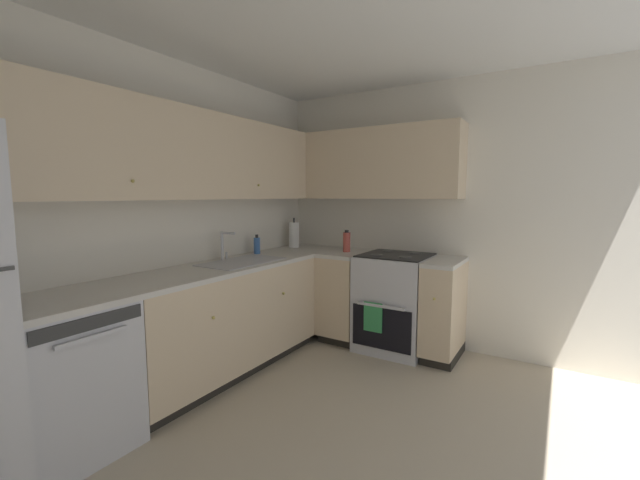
# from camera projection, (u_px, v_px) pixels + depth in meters

# --- Properties ---
(ground_plane) EXTENTS (3.89, 3.31, 0.02)m
(ground_plane) POSITION_uv_depth(u_px,v_px,m) (344.00, 460.00, 2.18)
(ground_plane) COLOR #BCAD93
(wall_back) EXTENTS (3.99, 0.05, 2.48)m
(wall_back) POSITION_uv_depth(u_px,v_px,m) (144.00, 223.00, 2.91)
(wall_back) COLOR silver
(wall_back) RESTS_ON ground_plane
(wall_right) EXTENTS (0.05, 3.41, 2.48)m
(wall_right) POSITION_uv_depth(u_px,v_px,m) (445.00, 217.00, 3.70)
(wall_right) COLOR silver
(wall_right) RESTS_ON ground_plane
(dishwasher) EXTENTS (0.60, 0.63, 0.85)m
(dishwasher) POSITION_uv_depth(u_px,v_px,m) (65.00, 379.00, 2.19)
(dishwasher) COLOR silver
(dishwasher) RESTS_ON ground_plane
(lower_cabinets_back) EXTENTS (1.80, 0.62, 0.85)m
(lower_cabinets_back) POSITION_uv_depth(u_px,v_px,m) (223.00, 321.00, 3.21)
(lower_cabinets_back) COLOR beige
(lower_cabinets_back) RESTS_ON ground_plane
(countertop_back) EXTENTS (3.00, 0.60, 0.03)m
(countertop_back) POSITION_uv_depth(u_px,v_px,m) (222.00, 268.00, 3.16)
(countertop_back) COLOR beige
(countertop_back) RESTS_ON lower_cabinets_back
(lower_cabinets_right) EXTENTS (0.62, 1.29, 0.85)m
(lower_cabinets_right) POSITION_uv_depth(u_px,v_px,m) (384.00, 302.00, 3.76)
(lower_cabinets_right) COLOR beige
(lower_cabinets_right) RESTS_ON ground_plane
(countertop_right) EXTENTS (0.60, 1.29, 0.03)m
(countertop_right) POSITION_uv_depth(u_px,v_px,m) (385.00, 257.00, 3.71)
(countertop_right) COLOR beige
(countertop_right) RESTS_ON lower_cabinets_right
(oven_range) EXTENTS (0.68, 0.62, 1.03)m
(oven_range) POSITION_uv_depth(u_px,v_px,m) (395.00, 301.00, 3.72)
(oven_range) COLOR silver
(oven_range) RESTS_ON ground_plane
(upper_cabinets_back) EXTENTS (2.68, 0.34, 0.66)m
(upper_cabinets_back) POSITION_uv_depth(u_px,v_px,m) (190.00, 156.00, 3.00)
(upper_cabinets_back) COLOR beige
(upper_cabinets_right) EXTENTS (0.32, 1.84, 0.66)m
(upper_cabinets_right) POSITION_uv_depth(u_px,v_px,m) (366.00, 165.00, 3.87)
(upper_cabinets_right) COLOR beige
(sink) EXTENTS (0.71, 0.40, 0.10)m
(sink) POSITION_uv_depth(u_px,v_px,m) (242.00, 267.00, 3.32)
(sink) COLOR #B7B7BC
(sink) RESTS_ON countertop_back
(faucet) EXTENTS (0.07, 0.16, 0.25)m
(faucet) POSITION_uv_depth(u_px,v_px,m) (224.00, 243.00, 3.41)
(faucet) COLOR silver
(faucet) RESTS_ON countertop_back
(soap_bottle) EXTENTS (0.06, 0.06, 0.18)m
(soap_bottle) POSITION_uv_depth(u_px,v_px,m) (257.00, 245.00, 3.78)
(soap_bottle) COLOR #3F72BF
(soap_bottle) RESTS_ON countertop_back
(paper_towel_roll) EXTENTS (0.11, 0.11, 0.33)m
(paper_towel_roll) POSITION_uv_depth(u_px,v_px,m) (294.00, 235.00, 4.26)
(paper_towel_roll) COLOR white
(paper_towel_roll) RESTS_ON countertop_back
(oil_bottle) EXTENTS (0.07, 0.07, 0.22)m
(oil_bottle) POSITION_uv_depth(u_px,v_px,m) (347.00, 242.00, 3.91)
(oil_bottle) COLOR #BF4C3F
(oil_bottle) RESTS_ON countertop_right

